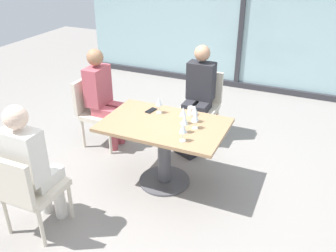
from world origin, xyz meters
TOP-DOWN VIEW (x-y plane):
  - ground_plane at (0.00, 0.00)m, footprint 12.00×12.00m
  - window_wall_backdrop at (0.00, 3.20)m, footprint 5.87×0.10m
  - dining_table_main at (0.00, 0.00)m, footprint 1.27×0.81m
  - chair_near_window at (0.00, 1.19)m, footprint 0.46×0.51m
  - chair_far_left at (-1.16, 0.47)m, footprint 0.50×0.46m
  - chair_front_left at (-0.78, -1.19)m, footprint 0.46×0.50m
  - person_near_window at (-0.00, 1.09)m, footprint 0.34×0.39m
  - person_far_left at (-1.05, 0.47)m, footprint 0.39×0.34m
  - person_front_left at (-0.78, -1.09)m, footprint 0.34×0.39m
  - wine_glass_0 at (0.31, -0.26)m, footprint 0.07×0.07m
  - wine_glass_1 at (0.33, 0.02)m, footprint 0.07×0.07m
  - wine_glass_2 at (0.27, 0.16)m, footprint 0.07×0.07m
  - wine_glass_3 at (0.26, -0.10)m, footprint 0.07×0.07m
  - wine_glass_4 at (0.18, 0.07)m, footprint 0.07×0.07m
  - wine_glass_5 at (-0.15, 0.21)m, footprint 0.07×0.07m
  - coffee_cup at (0.18, 0.30)m, footprint 0.08×0.08m
  - cell_phone_on_table at (-0.25, 0.22)m, footprint 0.09×0.15m
  - handbag_0 at (0.01, 0.64)m, footprint 0.34×0.27m

SIDE VIEW (x-z plane):
  - ground_plane at x=0.00m, z-range 0.00..0.00m
  - handbag_0 at x=0.01m, z-range 0.00..0.28m
  - chair_near_window at x=0.00m, z-range 0.06..0.93m
  - chair_far_left at x=-1.16m, z-range 0.06..0.93m
  - chair_front_left at x=-0.78m, z-range 0.06..0.93m
  - dining_table_main at x=0.00m, z-range 0.17..0.90m
  - person_near_window at x=0.00m, z-range 0.07..1.33m
  - person_far_left at x=-1.05m, z-range 0.07..1.33m
  - person_front_left at x=-0.78m, z-range 0.07..1.33m
  - cell_phone_on_table at x=-0.25m, z-range 0.73..0.74m
  - coffee_cup at x=0.18m, z-range 0.73..0.82m
  - wine_glass_0 at x=0.31m, z-range 0.77..0.95m
  - wine_glass_1 at x=0.33m, z-range 0.77..0.95m
  - wine_glass_2 at x=0.27m, z-range 0.77..0.95m
  - wine_glass_3 at x=0.26m, z-range 0.77..0.95m
  - wine_glass_4 at x=0.18m, z-range 0.77..0.95m
  - wine_glass_5 at x=-0.15m, z-range 0.77..0.95m
  - window_wall_backdrop at x=0.00m, z-range -0.14..2.56m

